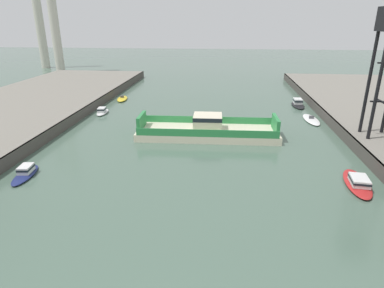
# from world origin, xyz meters

# --- Properties ---
(chain_ferry) EXTENTS (21.59, 7.48, 3.44)m
(chain_ferry) POSITION_xyz_m (1.51, 35.35, 1.05)
(chain_ferry) COLOR beige
(chain_ferry) RESTS_ON ground
(moored_boat_near_right) EXTENTS (2.55, 7.46, 0.88)m
(moored_boat_near_right) POSITION_xyz_m (19.49, 45.71, 0.20)
(moored_boat_near_right) COLOR white
(moored_boat_near_right) RESTS_ON ground
(moored_boat_mid_left) EXTENTS (2.29, 5.29, 1.22)m
(moored_boat_mid_left) POSITION_xyz_m (-19.33, 46.64, 0.45)
(moored_boat_mid_left) COLOR white
(moored_boat_mid_left) RESTS_ON ground
(moored_boat_mid_right) EXTENTS (3.25, 7.50, 1.21)m
(moored_boat_mid_right) POSITION_xyz_m (18.59, 20.75, 0.45)
(moored_boat_mid_right) COLOR red
(moored_boat_mid_right) RESTS_ON ground
(moored_boat_far_right) EXTENTS (2.46, 5.70, 1.19)m
(moored_boat_far_right) POSITION_xyz_m (-18.56, 19.51, 0.44)
(moored_boat_far_right) COLOR navy
(moored_boat_far_right) RESTS_ON ground
(moored_boat_upstream_a) EXTENTS (2.32, 6.62, 1.49)m
(moored_boat_upstream_a) POSITION_xyz_m (19.20, 56.42, 0.56)
(moored_boat_upstream_a) COLOR black
(moored_boat_upstream_a) RESTS_ON ground
(moored_boat_upstream_b) EXTENTS (2.96, 6.13, 0.98)m
(moored_boat_upstream_b) POSITION_xyz_m (-18.98, 58.35, 0.25)
(moored_boat_upstream_b) COLOR yellow
(moored_boat_upstream_b) RESTS_ON ground
(smokestack_distant_a) EXTENTS (3.29, 3.29, 39.54)m
(smokestack_distant_a) POSITION_xyz_m (-63.07, 107.02, 20.81)
(smokestack_distant_a) COLOR beige
(smokestack_distant_a) RESTS_ON ground
(smokestack_distant_b) EXTENTS (3.13, 3.13, 38.56)m
(smokestack_distant_b) POSITION_xyz_m (-52.34, 96.91, 20.32)
(smokestack_distant_b) COLOR beige
(smokestack_distant_b) RESTS_ON ground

